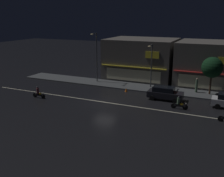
% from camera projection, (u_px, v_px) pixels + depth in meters
% --- Properties ---
extents(ground_plane, '(140.00, 140.00, 0.00)m').
position_uv_depth(ground_plane, '(105.00, 102.00, 31.58)').
color(ground_plane, black).
extents(lane_divider_stripe, '(33.67, 0.16, 0.01)m').
position_uv_depth(lane_divider_stripe, '(105.00, 102.00, 31.58)').
color(lane_divider_stripe, beige).
rests_on(lane_divider_stripe, ground).
extents(sidewalk_far, '(35.44, 3.83, 0.14)m').
position_uv_depth(sidewalk_far, '(128.00, 86.00, 38.64)').
color(sidewalk_far, '#424447').
rests_on(sidewalk_far, ground).
extents(storefront_left_block, '(9.16, 8.78, 6.49)m').
position_uv_depth(storefront_left_block, '(209.00, 63.00, 39.04)').
color(storefront_left_block, '#56514C').
rests_on(storefront_left_block, ground).
extents(storefront_center_block, '(10.99, 8.81, 6.54)m').
position_uv_depth(storefront_center_block, '(142.00, 59.00, 43.25)').
color(storefront_center_block, '#56514C').
rests_on(storefront_center_block, ground).
extents(streetlamp_west, '(0.44, 1.64, 7.58)m').
position_uv_depth(streetlamp_west, '(96.00, 54.00, 39.66)').
color(streetlamp_west, '#47494C').
rests_on(streetlamp_west, sidewalk_far).
extents(streetlamp_mid, '(0.44, 1.64, 6.20)m').
position_uv_depth(streetlamp_mid, '(151.00, 62.00, 36.65)').
color(streetlamp_mid, '#47494C').
rests_on(streetlamp_mid, sidewalk_far).
extents(pedestrian_on_sidewalk, '(0.32, 0.32, 1.97)m').
position_uv_depth(pedestrian_on_sidewalk, '(197.00, 86.00, 35.00)').
color(pedestrian_on_sidewalk, '#4C664C').
rests_on(pedestrian_on_sidewalk, sidewalk_far).
extents(street_tree, '(2.71, 2.71, 4.95)m').
position_uv_depth(street_tree, '(212.00, 67.00, 33.45)').
color(street_tree, '#473323').
rests_on(street_tree, sidewalk_far).
extents(parked_car_trailing, '(4.30, 1.98, 1.67)m').
position_uv_depth(parked_car_trailing, '(165.00, 93.00, 32.30)').
color(parked_car_trailing, black).
rests_on(parked_car_trailing, ground).
extents(motorcycle_lead, '(1.90, 0.60, 1.52)m').
position_uv_depth(motorcycle_lead, '(179.00, 104.00, 29.11)').
color(motorcycle_lead, black).
rests_on(motorcycle_lead, ground).
extents(motorcycle_following, '(1.90, 0.60, 1.52)m').
position_uv_depth(motorcycle_following, '(39.00, 93.00, 33.04)').
color(motorcycle_following, black).
rests_on(motorcycle_following, ground).
extents(traffic_cone, '(0.36, 0.36, 0.55)m').
position_uv_depth(traffic_cone, '(126.00, 90.00, 35.91)').
color(traffic_cone, orange).
rests_on(traffic_cone, ground).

